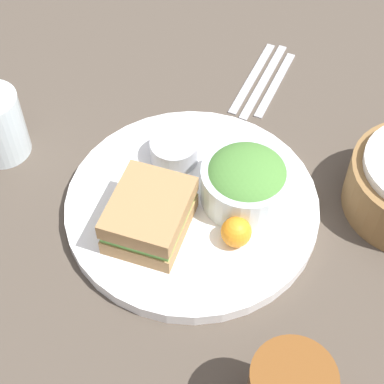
{
  "coord_description": "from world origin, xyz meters",
  "views": [
    {
      "loc": [
        0.4,
        0.26,
        0.65
      ],
      "look_at": [
        0.0,
        0.0,
        0.04
      ],
      "focal_mm": 60.0,
      "sensor_mm": 36.0,
      "label": 1
    }
  ],
  "objects_px": {
    "plate": "(192,206)",
    "knife": "(264,81)",
    "salad_bowl": "(246,181)",
    "dressing_cup": "(174,150)",
    "fork": "(252,77)",
    "spoon": "(275,84)",
    "sandwich": "(149,215)"
  },
  "relations": [
    {
      "from": "plate",
      "to": "knife",
      "type": "relative_size",
      "value": 1.83
    },
    {
      "from": "salad_bowl",
      "to": "dressing_cup",
      "type": "distance_m",
      "value": 0.11
    },
    {
      "from": "fork",
      "to": "spoon",
      "type": "bearing_deg",
      "value": -90.0
    },
    {
      "from": "salad_bowl",
      "to": "fork",
      "type": "bearing_deg",
      "value": -153.25
    },
    {
      "from": "salad_bowl",
      "to": "fork",
      "type": "xyz_separation_m",
      "value": [
        -0.21,
        -0.11,
        -0.05
      ]
    },
    {
      "from": "salad_bowl",
      "to": "spoon",
      "type": "height_order",
      "value": "salad_bowl"
    },
    {
      "from": "sandwich",
      "to": "fork",
      "type": "relative_size",
      "value": 0.74
    },
    {
      "from": "sandwich",
      "to": "knife",
      "type": "height_order",
      "value": "sandwich"
    },
    {
      "from": "plate",
      "to": "spoon",
      "type": "relative_size",
      "value": 2.13
    },
    {
      "from": "plate",
      "to": "dressing_cup",
      "type": "height_order",
      "value": "dressing_cup"
    },
    {
      "from": "fork",
      "to": "dressing_cup",
      "type": "bearing_deg",
      "value": 171.11
    },
    {
      "from": "dressing_cup",
      "to": "fork",
      "type": "distance_m",
      "value": 0.21
    },
    {
      "from": "fork",
      "to": "salad_bowl",
      "type": "bearing_deg",
      "value": -161.74
    },
    {
      "from": "sandwich",
      "to": "salad_bowl",
      "type": "relative_size",
      "value": 1.09
    },
    {
      "from": "plate",
      "to": "fork",
      "type": "bearing_deg",
      "value": -167.54
    },
    {
      "from": "fork",
      "to": "plate",
      "type": "bearing_deg",
      "value": -176.03
    },
    {
      "from": "plate",
      "to": "fork",
      "type": "height_order",
      "value": "plate"
    },
    {
      "from": "dressing_cup",
      "to": "knife",
      "type": "xyz_separation_m",
      "value": [
        -0.21,
        0.02,
        -0.03
      ]
    },
    {
      "from": "sandwich",
      "to": "dressing_cup",
      "type": "xyz_separation_m",
      "value": [
        -0.11,
        -0.04,
        -0.01
      ]
    },
    {
      "from": "plate",
      "to": "salad_bowl",
      "type": "distance_m",
      "value": 0.08
    },
    {
      "from": "knife",
      "to": "plate",
      "type": "bearing_deg",
      "value": 180.0
    },
    {
      "from": "sandwich",
      "to": "spoon",
      "type": "bearing_deg",
      "value": -179.92
    },
    {
      "from": "sandwich",
      "to": "dressing_cup",
      "type": "bearing_deg",
      "value": -160.78
    },
    {
      "from": "salad_bowl",
      "to": "knife",
      "type": "height_order",
      "value": "salad_bowl"
    },
    {
      "from": "plate",
      "to": "spoon",
      "type": "height_order",
      "value": "plate"
    },
    {
      "from": "dressing_cup",
      "to": "knife",
      "type": "bearing_deg",
      "value": 174.75
    },
    {
      "from": "salad_bowl",
      "to": "knife",
      "type": "bearing_deg",
      "value": -157.49
    },
    {
      "from": "salad_bowl",
      "to": "plate",
      "type": "bearing_deg",
      "value": -49.9
    },
    {
      "from": "knife",
      "to": "sandwich",
      "type": "bearing_deg",
      "value": 174.81
    },
    {
      "from": "sandwich",
      "to": "salad_bowl",
      "type": "height_order",
      "value": "salad_bowl"
    },
    {
      "from": "plate",
      "to": "fork",
      "type": "distance_m",
      "value": 0.26
    },
    {
      "from": "plate",
      "to": "spoon",
      "type": "bearing_deg",
      "value": -175.48
    }
  ]
}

